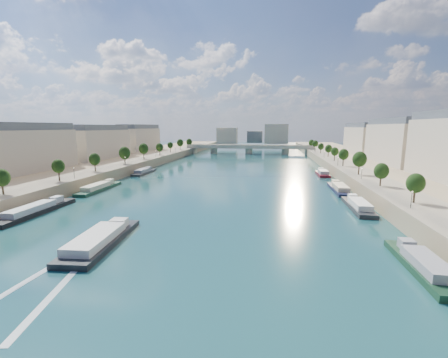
% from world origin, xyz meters
% --- Properties ---
extents(ground, '(700.00, 700.00, 0.00)m').
position_xyz_m(ground, '(0.00, 100.00, 0.00)').
color(ground, '#0C3137').
rests_on(ground, ground).
extents(quay_left, '(44.00, 520.00, 5.00)m').
position_xyz_m(quay_left, '(-72.00, 100.00, 2.50)').
color(quay_left, '#9E8460').
rests_on(quay_left, ground).
extents(quay_right, '(44.00, 520.00, 5.00)m').
position_xyz_m(quay_right, '(72.00, 100.00, 2.50)').
color(quay_right, '#9E8460').
rests_on(quay_right, ground).
extents(pave_left, '(14.00, 520.00, 0.10)m').
position_xyz_m(pave_left, '(-57.00, 100.00, 5.05)').
color(pave_left, gray).
rests_on(pave_left, quay_left).
extents(pave_right, '(14.00, 520.00, 0.10)m').
position_xyz_m(pave_right, '(57.00, 100.00, 5.05)').
color(pave_right, gray).
rests_on(pave_right, quay_right).
extents(trees_left, '(4.80, 268.80, 8.26)m').
position_xyz_m(trees_left, '(-55.00, 102.00, 10.48)').
color(trees_left, '#382B1E').
rests_on(trees_left, ground).
extents(trees_right, '(4.80, 268.80, 8.26)m').
position_xyz_m(trees_right, '(55.00, 110.00, 10.48)').
color(trees_right, '#382B1E').
rests_on(trees_right, ground).
extents(lamps_left, '(0.36, 200.36, 4.28)m').
position_xyz_m(lamps_left, '(-52.50, 90.00, 7.78)').
color(lamps_left, black).
rests_on(lamps_left, ground).
extents(lamps_right, '(0.36, 200.36, 4.28)m').
position_xyz_m(lamps_right, '(52.50, 105.00, 7.78)').
color(lamps_right, black).
rests_on(lamps_right, ground).
extents(buildings_left, '(16.00, 226.00, 23.20)m').
position_xyz_m(buildings_left, '(-85.00, 112.00, 16.45)').
color(buildings_left, beige).
rests_on(buildings_left, ground).
extents(buildings_right, '(16.00, 226.00, 23.20)m').
position_xyz_m(buildings_right, '(85.00, 112.00, 16.45)').
color(buildings_right, beige).
rests_on(buildings_right, ground).
extents(skyline, '(79.00, 42.00, 22.00)m').
position_xyz_m(skyline, '(3.19, 319.52, 14.66)').
color(skyline, beige).
rests_on(skyline, ground).
extents(bridge, '(112.00, 12.00, 8.15)m').
position_xyz_m(bridge, '(0.00, 238.85, 5.08)').
color(bridge, '#C1B79E').
rests_on(bridge, ground).
extents(tour_barge, '(9.12, 25.41, 3.58)m').
position_xyz_m(tour_barge, '(-15.18, 24.92, 0.89)').
color(tour_barge, black).
rests_on(tour_barge, ground).
extents(wake, '(10.75, 26.03, 0.04)m').
position_xyz_m(wake, '(-15.18, 8.24, 0.02)').
color(wake, silver).
rests_on(wake, ground).
extents(moored_barges_left, '(5.00, 161.70, 3.60)m').
position_xyz_m(moored_barges_left, '(-45.50, 43.44, 0.84)').
color(moored_barges_left, black).
rests_on(moored_barges_left, ground).
extents(moored_barges_right, '(5.00, 162.31, 3.60)m').
position_xyz_m(moored_barges_right, '(45.50, 52.11, 0.84)').
color(moored_barges_right, black).
rests_on(moored_barges_right, ground).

